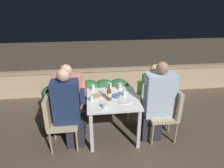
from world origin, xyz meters
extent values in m
plane|color=brown|center=(0.00, 0.00, 0.00)|extent=(16.00, 16.00, 0.00)
cube|color=tan|center=(0.00, 1.66, 0.30)|extent=(9.00, 0.14, 0.59)
cube|color=tan|center=(0.00, 1.66, 0.61)|extent=(9.00, 0.18, 0.04)
cube|color=white|center=(0.00, 0.00, 0.70)|extent=(0.82, 0.84, 0.03)
cube|color=silver|center=(-0.36, -0.37, 0.34)|extent=(0.05, 0.05, 0.69)
cube|color=silver|center=(0.36, -0.37, 0.34)|extent=(0.05, 0.05, 0.69)
cube|color=silver|center=(-0.36, 0.37, 0.34)|extent=(0.05, 0.05, 0.69)
cube|color=silver|center=(0.36, 0.37, 0.34)|extent=(0.05, 0.05, 0.69)
cube|color=brown|center=(-0.07, 0.78, 0.14)|extent=(1.06, 0.36, 0.28)
ellipsoid|color=#2D6633|center=(-0.36, 0.78, 0.48)|extent=(0.48, 0.47, 0.45)
ellipsoid|color=#2D6633|center=(-0.07, 0.78, 0.48)|extent=(0.48, 0.47, 0.45)
ellipsoid|color=#2D6633|center=(0.23, 0.78, 0.48)|extent=(0.48, 0.47, 0.45)
cube|color=tan|center=(-0.79, -0.16, 0.42)|extent=(0.45, 0.45, 0.05)
cube|color=tan|center=(-0.98, -0.16, 0.67)|extent=(0.06, 0.45, 0.45)
cylinder|color=#9E8966|center=(-0.98, -0.35, 0.20)|extent=(0.03, 0.03, 0.40)
cylinder|color=#9E8966|center=(-0.59, -0.35, 0.20)|extent=(0.03, 0.03, 0.40)
cylinder|color=#9E8966|center=(-0.98, 0.03, 0.20)|extent=(0.03, 0.03, 0.40)
cylinder|color=#9E8966|center=(-0.59, 0.03, 0.20)|extent=(0.03, 0.03, 0.40)
cube|color=#282833|center=(-0.62, -0.16, 0.22)|extent=(0.28, 0.23, 0.45)
cube|color=navy|center=(-0.72, -0.16, 0.78)|extent=(0.40, 0.26, 0.67)
cube|color=navy|center=(-0.47, -0.16, 0.86)|extent=(0.07, 0.07, 0.24)
sphere|color=tan|center=(-0.72, -0.16, 1.21)|extent=(0.19, 0.19, 0.19)
cube|color=tan|center=(-0.78, 0.18, 0.42)|extent=(0.45, 0.45, 0.05)
cube|color=tan|center=(-0.98, 0.18, 0.67)|extent=(0.06, 0.45, 0.45)
cylinder|color=#9E8966|center=(-0.98, -0.02, 0.20)|extent=(0.03, 0.03, 0.40)
cylinder|color=#9E8966|center=(-0.59, -0.02, 0.20)|extent=(0.03, 0.03, 0.40)
cylinder|color=#9E8966|center=(-0.98, 0.37, 0.20)|extent=(0.03, 0.03, 0.40)
cylinder|color=#9E8966|center=(-0.59, 0.37, 0.20)|extent=(0.03, 0.03, 0.40)
cube|color=#282833|center=(-0.61, 0.18, 0.22)|extent=(0.32, 0.23, 0.45)
cube|color=#E07A66|center=(-0.71, 0.18, 0.76)|extent=(0.46, 0.26, 0.62)
cube|color=#E07A66|center=(-0.46, 0.18, 0.83)|extent=(0.07, 0.07, 0.24)
sphere|color=tan|center=(-0.71, 0.18, 1.16)|extent=(0.19, 0.19, 0.19)
cube|color=tan|center=(0.80, -0.14, 0.42)|extent=(0.45, 0.45, 0.05)
cube|color=tan|center=(1.00, -0.14, 0.67)|extent=(0.06, 0.45, 0.45)
cylinder|color=#9E8966|center=(0.60, -0.34, 0.20)|extent=(0.03, 0.03, 0.40)
cylinder|color=#9E8966|center=(0.99, -0.34, 0.20)|extent=(0.03, 0.03, 0.40)
cylinder|color=#9E8966|center=(0.60, 0.05, 0.20)|extent=(0.03, 0.03, 0.40)
cylinder|color=#9E8966|center=(0.99, 0.05, 0.20)|extent=(0.03, 0.03, 0.40)
cube|color=#282833|center=(0.63, -0.14, 0.22)|extent=(0.32, 0.23, 0.45)
cube|color=silver|center=(0.73, -0.14, 0.80)|extent=(0.46, 0.26, 0.71)
cube|color=silver|center=(0.48, -0.14, 0.89)|extent=(0.07, 0.07, 0.24)
sphere|color=#99755B|center=(0.73, -0.14, 1.25)|extent=(0.19, 0.19, 0.19)
cube|color=tan|center=(0.80, 0.16, 0.42)|extent=(0.45, 0.45, 0.05)
cube|color=tan|center=(1.00, 0.16, 0.67)|extent=(0.06, 0.45, 0.45)
cylinder|color=#9E8966|center=(0.61, -0.03, 0.20)|extent=(0.03, 0.03, 0.40)
cylinder|color=#9E8966|center=(1.00, -0.03, 0.20)|extent=(0.03, 0.03, 0.40)
cylinder|color=#9E8966|center=(0.61, 0.35, 0.20)|extent=(0.03, 0.03, 0.40)
cylinder|color=#9E8966|center=(1.00, 0.35, 0.20)|extent=(0.03, 0.03, 0.40)
cube|color=#282833|center=(0.63, 0.16, 0.22)|extent=(0.26, 0.23, 0.45)
cube|color=#8CCC4C|center=(0.73, 0.16, 0.73)|extent=(0.37, 0.26, 0.57)
cube|color=#8CCC4C|center=(0.48, 0.16, 0.80)|extent=(0.07, 0.07, 0.24)
sphere|color=tan|center=(0.73, 0.16, 1.11)|extent=(0.19, 0.19, 0.19)
cylinder|color=brown|center=(-0.06, -0.06, 0.81)|extent=(0.07, 0.07, 0.17)
cylinder|color=beige|center=(-0.06, -0.06, 0.81)|extent=(0.07, 0.07, 0.06)
cone|color=brown|center=(-0.06, -0.06, 0.91)|extent=(0.07, 0.07, 0.03)
cylinder|color=brown|center=(-0.06, -0.06, 0.96)|extent=(0.03, 0.03, 0.07)
cylinder|color=silver|center=(0.18, -0.13, 0.72)|extent=(0.22, 0.22, 0.01)
cylinder|color=silver|center=(-0.10, 0.22, 0.72)|extent=(0.22, 0.22, 0.01)
cylinder|color=tan|center=(-0.26, 0.06, 0.74)|extent=(0.15, 0.15, 0.04)
torus|color=tan|center=(-0.26, 0.06, 0.75)|extent=(0.15, 0.15, 0.01)
cylinder|color=#4C709E|center=(0.07, 0.03, 0.74)|extent=(0.13, 0.13, 0.04)
torus|color=#4C709E|center=(0.07, 0.03, 0.75)|extent=(0.13, 0.13, 0.01)
cylinder|color=silver|center=(-0.34, -0.05, 0.76)|extent=(0.06, 0.06, 0.09)
cylinder|color=silver|center=(-0.01, 0.34, 0.78)|extent=(0.07, 0.07, 0.12)
cylinder|color=silver|center=(-0.15, -0.30, 0.76)|extent=(0.08, 0.08, 0.08)
cylinder|color=silver|center=(0.20, 0.06, 0.78)|extent=(0.07, 0.07, 0.11)
cylinder|color=silver|center=(-0.30, 0.34, 0.77)|extent=(0.07, 0.07, 0.10)
cylinder|color=silver|center=(0.17, 0.31, 0.78)|extent=(0.07, 0.07, 0.11)
cube|color=silver|center=(0.28, 0.21, 0.72)|extent=(0.11, 0.15, 0.01)
cube|color=silver|center=(-0.21, -0.17, 0.72)|extent=(0.02, 0.17, 0.01)
cylinder|color=brown|center=(-1.11, 0.72, 0.10)|extent=(0.24, 0.24, 0.20)
cylinder|color=#47331E|center=(-1.11, 0.72, 0.28)|extent=(0.03, 0.03, 0.18)
ellipsoid|color=#2D6633|center=(-1.11, 0.72, 0.51)|extent=(0.33, 0.33, 0.30)
camera|label=1|loc=(-0.35, -2.82, 2.22)|focal=32.00mm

